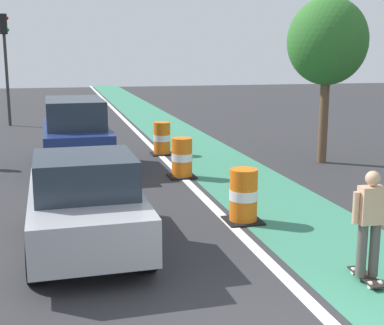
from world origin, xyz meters
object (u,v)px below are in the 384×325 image
Objects in this scene: traffic_light_corner at (5,50)px; parked_suv_second at (76,133)px; skateboarder_on_lane at (370,223)px; traffic_barrel_front at (243,196)px; street_tree_sidewalk at (327,42)px; parked_sedan_nearest at (85,203)px; traffic_barrel_mid at (182,158)px; traffic_barrel_back at (162,139)px.

parked_suv_second is at bearing -75.19° from traffic_light_corner.
skateboarder_on_lane is 3.30m from traffic_barrel_front.
street_tree_sidewalk reaches higher than parked_suv_second.
parked_sedan_nearest is 17.71m from traffic_light_corner.
traffic_barrel_mid is (-1.15, 7.32, -0.38)m from skateboarder_on_lane.
skateboarder_on_lane is 1.55× the size of traffic_barrel_front.
traffic_light_corner is at bearing 98.68° from parked_sedan_nearest.
street_tree_sidewalk is at bearing -8.75° from parked_suv_second.
street_tree_sidewalk reaches higher than traffic_barrel_back.
traffic_barrel_front is at bearing -70.66° from traffic_light_corner.
traffic_barrel_front is 1.00× the size of traffic_barrel_back.
street_tree_sidewalk is at bearing 38.01° from parked_sedan_nearest.
traffic_barrel_back is at bearing 151.05° from street_tree_sidewalk.
traffic_light_corner is (-6.63, 19.67, 2.59)m from skateboarder_on_lane.
traffic_barrel_mid is (2.84, 4.95, -0.30)m from parked_sedan_nearest.
traffic_barrel_front is 7.62m from traffic_barrel_back.
street_tree_sidewalk is (7.52, 5.88, 2.83)m from parked_sedan_nearest.
parked_sedan_nearest is (-3.99, 2.37, -0.08)m from skateboarder_on_lane.
traffic_barrel_front is 7.40m from street_tree_sidewalk.
skateboarder_on_lane is 20.92m from traffic_light_corner.
parked_sedan_nearest is 3.80× the size of traffic_barrel_mid.
traffic_light_corner reaches higher than traffic_barrel_back.
traffic_light_corner is at bearing 122.12° from traffic_barrel_back.
traffic_barrel_front is 0.21× the size of traffic_light_corner.
parked_suv_second is 10.92m from traffic_light_corner.
traffic_barrel_front and traffic_barrel_back have the same top height.
skateboarder_on_lane reaches higher than traffic_barrel_mid.
traffic_barrel_back is 0.22× the size of street_tree_sidewalk.
parked_sedan_nearest is 9.96m from street_tree_sidewalk.
parked_sedan_nearest is 0.83× the size of street_tree_sidewalk.
skateboarder_on_lane is at bearing -84.44° from traffic_barrel_back.
traffic_barrel_front is at bearing -85.65° from traffic_barrel_mid.
skateboarder_on_lane is 4.64m from parked_sedan_nearest.
traffic_light_corner is (-2.64, 17.30, 2.67)m from parked_sedan_nearest.
street_tree_sidewalk is at bearing -48.35° from traffic_light_corner.
parked_suv_second is 3.49m from traffic_barrel_mid.
traffic_barrel_back is at bearing 88.28° from traffic_barrel_mid.
skateboarder_on_lane is at bearing -81.05° from traffic_barrel_mid.
parked_sedan_nearest is 3.80× the size of traffic_barrel_front.
traffic_barrel_front is at bearing -63.72° from parked_suv_second.
traffic_light_corner is at bearing 108.63° from skateboarder_on_lane.
parked_sedan_nearest is at bearing -109.25° from traffic_barrel_back.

